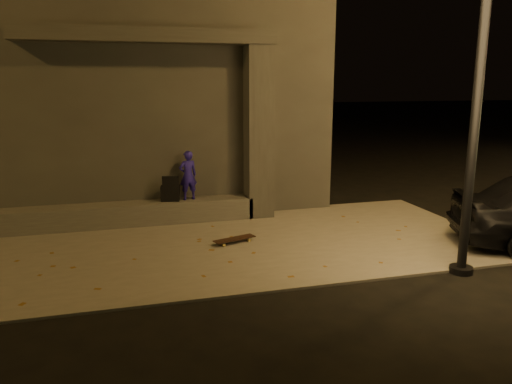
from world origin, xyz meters
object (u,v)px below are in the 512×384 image
object	(u,v)px
skateboarder	(188,175)
backpack	(170,192)
column	(259,133)
street_lamp_0	(486,1)
skateboard	(235,239)

from	to	relation	value
skateboarder	backpack	distance (m)	0.50
column	backpack	size ratio (longest dim) A/B	6.72
backpack	street_lamp_0	world-z (taller)	street_lamp_0
column	skateboard	size ratio (longest dim) A/B	4.39
column	skateboarder	distance (m)	1.74
skateboarder	skateboard	size ratio (longest dim) A/B	1.26
column	street_lamp_0	bearing A→B (deg)	-61.74
skateboarder	street_lamp_0	bearing A→B (deg)	121.52
skateboarder	skateboard	world-z (taller)	skateboarder
skateboard	street_lamp_0	distance (m)	5.45
street_lamp_0	column	bearing A→B (deg)	118.26
skateboarder	street_lamp_0	distance (m)	6.20
skateboarder	skateboard	distance (m)	2.05
column	skateboarder	bearing A→B (deg)	180.00
street_lamp_0	backpack	bearing A→B (deg)	135.39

